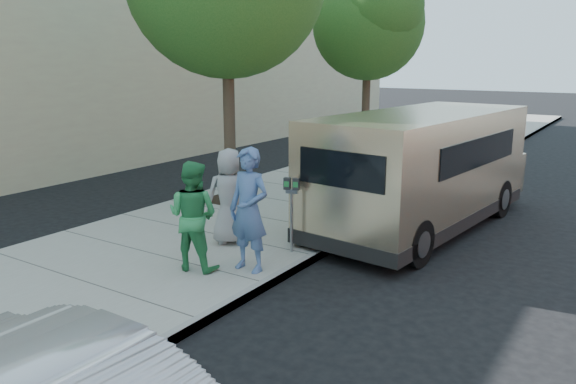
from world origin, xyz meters
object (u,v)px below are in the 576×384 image
object	(u,v)px
van	(424,167)
person_officer	(249,210)
parking_meter	(292,199)
person_green_shirt	(193,216)
person_striped_polo	(335,186)
person_gray_shirt	(230,196)
tree_far	(370,18)

from	to	relation	value
van	person_officer	xyz separation A→B (m)	(-1.36, -4.35, -0.14)
parking_meter	van	bearing A→B (deg)	50.85
person_officer	person_green_shirt	bearing A→B (deg)	-149.14
parking_meter	person_striped_polo	world-z (taller)	person_striped_polo
person_gray_shirt	person_striped_polo	world-z (taller)	person_striped_polo
person_green_shirt	person_gray_shirt	size ratio (longest dim) A/B	1.00
parking_meter	person_officer	distance (m)	1.13
person_officer	person_striped_polo	bearing A→B (deg)	85.86
person_officer	person_green_shirt	size ratio (longest dim) A/B	1.12
tree_far	person_gray_shirt	xyz separation A→B (m)	(2.06, -10.25, -3.83)
tree_far	parking_meter	distance (m)	11.22
person_officer	person_green_shirt	xyz separation A→B (m)	(-0.80, -0.45, -0.11)
van	person_striped_polo	world-z (taller)	van
tree_far	person_gray_shirt	bearing A→B (deg)	-78.61
van	person_gray_shirt	xyz separation A→B (m)	(-2.50, -3.42, -0.26)
van	person_gray_shirt	size ratio (longest dim) A/B	3.80
person_gray_shirt	person_officer	bearing A→B (deg)	97.34
tree_far	parking_meter	world-z (taller)	tree_far
person_officer	parking_meter	bearing A→B (deg)	86.67
tree_far	person_gray_shirt	size ratio (longest dim) A/B	3.60
tree_far	person_striped_polo	bearing A→B (deg)	-68.35
parking_meter	person_striped_polo	size ratio (longest dim) A/B	0.69
van	person_officer	size ratio (longest dim) A/B	3.37
person_officer	tree_far	bearing A→B (deg)	107.52
person_officer	person_green_shirt	distance (m)	0.93
van	person_officer	world-z (taller)	van
tree_far	person_striped_polo	size ratio (longest dim) A/B	3.31
parking_meter	van	size ratio (longest dim) A/B	0.20
van	person_green_shirt	world-z (taller)	van
van	person_striped_polo	bearing A→B (deg)	-114.58
tree_far	parking_meter	bearing A→B (deg)	-71.80
person_green_shirt	person_striped_polo	bearing A→B (deg)	-121.16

